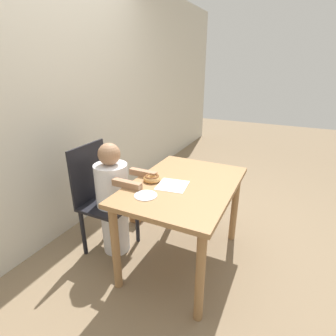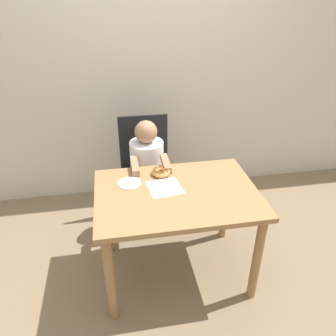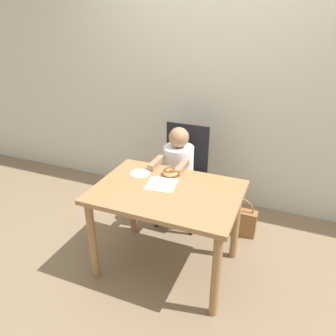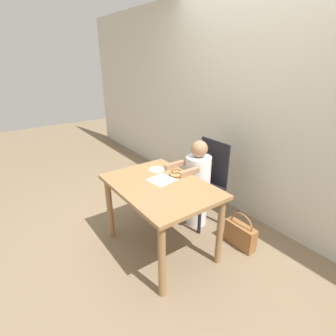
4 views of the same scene
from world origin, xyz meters
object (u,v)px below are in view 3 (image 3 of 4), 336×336
chair (183,174)px  handbag (238,220)px  child_figure (178,180)px  donut (171,172)px

chair → handbag: 0.67m
chair → child_figure: 0.12m
child_figure → handbag: 0.68m
child_figure → handbag: size_ratio=2.62×
donut → chair: bearing=97.7°
chair → child_figure: (0.00, -0.12, 0.00)m
child_figure → handbag: (0.57, 0.09, -0.35)m
child_figure → donut: bearing=-79.7°
chair → donut: (0.06, -0.46, 0.25)m
chair → donut: chair is taller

